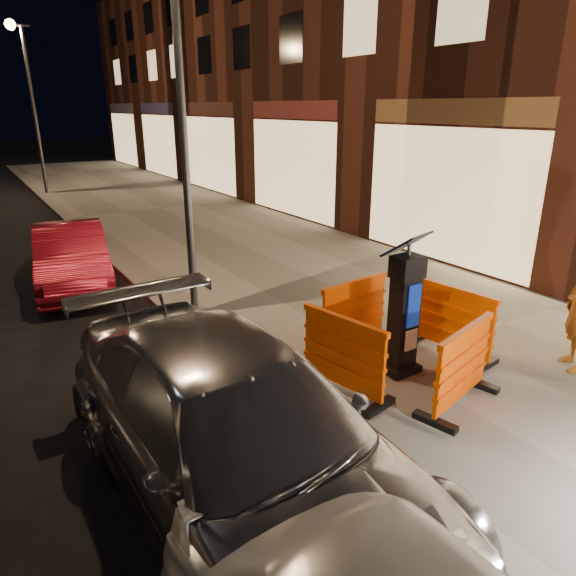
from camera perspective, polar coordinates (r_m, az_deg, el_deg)
ground_plane at (r=6.21m, az=-1.30°, el=-13.62°), size 120.00×120.00×0.00m
sidewalk at (r=7.95m, az=17.63°, el=-6.16°), size 6.00×60.00×0.15m
kerb at (r=6.17m, az=-1.30°, el=-13.04°), size 0.30×60.00×0.15m
parking_kiosk at (r=6.55m, az=12.79°, el=-2.27°), size 0.63×0.63×1.74m
barrier_front at (r=6.14m, az=18.80°, el=-8.32°), size 1.33×0.81×0.97m
barrier_back at (r=7.33m, az=7.35°, el=-2.76°), size 1.29×0.65×0.97m
barrier_kerbside at (r=6.11m, az=6.13°, el=-7.45°), size 0.75×1.32×0.97m
barrier_bldgside at (r=7.36m, az=17.84°, el=-3.51°), size 0.67×1.30×0.97m
car_silver at (r=5.10m, az=-5.35°, el=-22.34°), size 2.18×5.02×1.44m
car_red at (r=11.13m, az=-22.51°, el=0.23°), size 1.82×3.83×1.21m
street_lamp_mid at (r=8.02m, az=-11.61°, el=17.40°), size 0.12×0.12×6.00m
street_lamp_far at (r=22.65m, az=-26.33°, el=17.01°), size 0.12×0.12×6.00m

